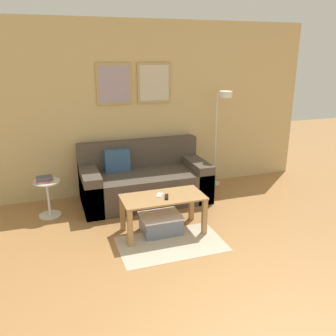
% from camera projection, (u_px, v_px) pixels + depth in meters
% --- Properties ---
extents(wall_back, '(5.60, 0.09, 2.55)m').
position_uv_depth(wall_back, '(136.00, 109.00, 5.34)').
color(wall_back, tan).
rests_on(wall_back, ground_plane).
extents(area_rug, '(1.20, 0.72, 0.01)m').
position_uv_depth(area_rug, '(171.00, 244.00, 4.07)').
color(area_rug, '#C1B299').
rests_on(area_rug, ground_plane).
extents(couch, '(1.81, 0.89, 0.84)m').
position_uv_depth(couch, '(144.00, 181.00, 5.22)').
color(couch, '#4C4238').
rests_on(couch, ground_plane).
extents(coffee_table, '(0.99, 0.48, 0.47)m').
position_uv_depth(coffee_table, '(163.00, 204.00, 4.24)').
color(coffee_table, '#AD7F4C').
rests_on(coffee_table, ground_plane).
extents(storage_bin, '(0.48, 0.38, 0.23)m').
position_uv_depth(storage_bin, '(161.00, 223.00, 4.31)').
color(storage_bin, slate).
rests_on(storage_bin, ground_plane).
extents(floor_lamp, '(0.21, 0.47, 1.55)m').
position_uv_depth(floor_lamp, '(221.00, 119.00, 5.45)').
color(floor_lamp, silver).
rests_on(floor_lamp, ground_plane).
extents(side_table, '(0.35, 0.35, 0.49)m').
position_uv_depth(side_table, '(48.00, 195.00, 4.69)').
color(side_table, silver).
rests_on(side_table, ground_plane).
extents(book_stack, '(0.22, 0.19, 0.07)m').
position_uv_depth(book_stack, '(45.00, 179.00, 4.61)').
color(book_stack, '#D8C666').
rests_on(book_stack, side_table).
extents(remote_control, '(0.09, 0.15, 0.02)m').
position_uv_depth(remote_control, '(167.00, 197.00, 4.17)').
color(remote_control, black).
rests_on(remote_control, coffee_table).
extents(cell_phone, '(0.13, 0.15, 0.01)m').
position_uv_depth(cell_phone, '(159.00, 195.00, 4.24)').
color(cell_phone, silver).
rests_on(cell_phone, coffee_table).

